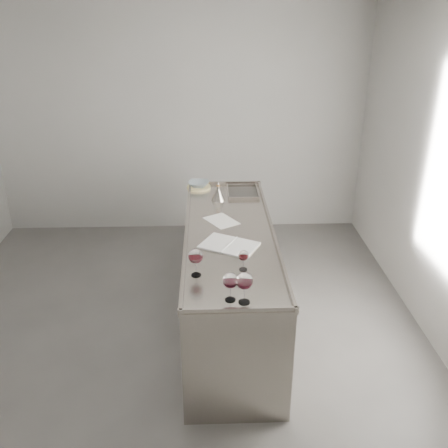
{
  "coord_description": "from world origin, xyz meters",
  "views": [
    {
      "loc": [
        0.31,
        -3.53,
        2.75
      ],
      "look_at": [
        0.45,
        0.29,
        1.02
      ],
      "focal_mm": 40.0,
      "sensor_mm": 36.0,
      "label": 1
    }
  ],
  "objects_px": {
    "wine_glass_right": "(245,282)",
    "counter": "(230,279)",
    "wine_glass_middle": "(230,281)",
    "wine_funnel": "(218,194)",
    "notebook": "(229,245)",
    "wine_glass_small": "(243,256)",
    "wine_glass_left": "(196,257)",
    "ceramic_bowl": "(199,184)"
  },
  "relations": [
    {
      "from": "wine_glass_right",
      "to": "wine_glass_left",
      "type": "bearing_deg",
      "value": 131.43
    },
    {
      "from": "counter",
      "to": "wine_glass_small",
      "type": "xyz_separation_m",
      "value": [
        0.07,
        -0.65,
        0.58
      ]
    },
    {
      "from": "counter",
      "to": "wine_glass_left",
      "type": "height_order",
      "value": "wine_glass_left"
    },
    {
      "from": "wine_glass_middle",
      "to": "wine_funnel",
      "type": "xyz_separation_m",
      "value": [
        -0.03,
        1.78,
        -0.08
      ]
    },
    {
      "from": "wine_glass_small",
      "to": "wine_glass_middle",
      "type": "bearing_deg",
      "value": -105.95
    },
    {
      "from": "notebook",
      "to": "wine_funnel",
      "type": "relative_size",
      "value": 2.58
    },
    {
      "from": "wine_glass_right",
      "to": "notebook",
      "type": "height_order",
      "value": "wine_glass_right"
    },
    {
      "from": "wine_funnel",
      "to": "wine_glass_left",
      "type": "bearing_deg",
      "value": -97.67
    },
    {
      "from": "wine_glass_right",
      "to": "ceramic_bowl",
      "type": "bearing_deg",
      "value": 98.4
    },
    {
      "from": "wine_glass_left",
      "to": "wine_funnel",
      "type": "distance_m",
      "value": 1.47
    },
    {
      "from": "wine_glass_middle",
      "to": "wine_glass_left",
      "type": "bearing_deg",
      "value": 124.73
    },
    {
      "from": "notebook",
      "to": "wine_glass_middle",
      "type": "bearing_deg",
      "value": -63.89
    },
    {
      "from": "wine_glass_right",
      "to": "wine_glass_small",
      "type": "bearing_deg",
      "value": 86.72
    },
    {
      "from": "wine_glass_left",
      "to": "wine_funnel",
      "type": "height_order",
      "value": "wine_glass_left"
    },
    {
      "from": "wine_glass_left",
      "to": "wine_glass_small",
      "type": "height_order",
      "value": "wine_glass_left"
    },
    {
      "from": "ceramic_bowl",
      "to": "wine_funnel",
      "type": "xyz_separation_m",
      "value": [
        0.2,
        -0.35,
        0.02
      ]
    },
    {
      "from": "wine_glass_small",
      "to": "notebook",
      "type": "relative_size",
      "value": 0.3
    },
    {
      "from": "wine_glass_middle",
      "to": "wine_glass_right",
      "type": "height_order",
      "value": "wine_glass_right"
    },
    {
      "from": "ceramic_bowl",
      "to": "wine_glass_middle",
      "type": "bearing_deg",
      "value": -83.85
    },
    {
      "from": "wine_glass_right",
      "to": "counter",
      "type": "bearing_deg",
      "value": 92.32
    },
    {
      "from": "notebook",
      "to": "ceramic_bowl",
      "type": "height_order",
      "value": "ceramic_bowl"
    },
    {
      "from": "wine_glass_middle",
      "to": "notebook",
      "type": "relative_size",
      "value": 0.39
    },
    {
      "from": "wine_glass_small",
      "to": "notebook",
      "type": "bearing_deg",
      "value": 102.51
    },
    {
      "from": "wine_glass_left",
      "to": "notebook",
      "type": "height_order",
      "value": "wine_glass_left"
    },
    {
      "from": "counter",
      "to": "wine_glass_middle",
      "type": "distance_m",
      "value": 1.22
    },
    {
      "from": "counter",
      "to": "wine_glass_right",
      "type": "distance_m",
      "value": 1.25
    },
    {
      "from": "counter",
      "to": "wine_glass_small",
      "type": "distance_m",
      "value": 0.87
    },
    {
      "from": "wine_glass_right",
      "to": "notebook",
      "type": "relative_size",
      "value": 0.42
    },
    {
      "from": "notebook",
      "to": "wine_funnel",
      "type": "bearing_deg",
      "value": 121.7
    },
    {
      "from": "wine_glass_left",
      "to": "wine_glass_small",
      "type": "bearing_deg",
      "value": 11.18
    },
    {
      "from": "wine_glass_middle",
      "to": "wine_funnel",
      "type": "distance_m",
      "value": 1.79
    },
    {
      "from": "counter",
      "to": "wine_glass_small",
      "type": "bearing_deg",
      "value": -84.0
    },
    {
      "from": "wine_glass_right",
      "to": "wine_glass_small",
      "type": "distance_m",
      "value": 0.43
    },
    {
      "from": "wine_funnel",
      "to": "notebook",
      "type": "bearing_deg",
      "value": -86.44
    },
    {
      "from": "counter",
      "to": "wine_glass_small",
      "type": "relative_size",
      "value": 15.56
    },
    {
      "from": "counter",
      "to": "wine_glass_right",
      "type": "bearing_deg",
      "value": -87.68
    },
    {
      "from": "wine_funnel",
      "to": "wine_glass_right",
      "type": "bearing_deg",
      "value": -86.1
    },
    {
      "from": "wine_glass_left",
      "to": "ceramic_bowl",
      "type": "xyz_separation_m",
      "value": [
        0.0,
        1.8,
        -0.1
      ]
    },
    {
      "from": "wine_glass_left",
      "to": "ceramic_bowl",
      "type": "height_order",
      "value": "wine_glass_left"
    },
    {
      "from": "wine_funnel",
      "to": "wine_glass_middle",
      "type": "bearing_deg",
      "value": -88.91
    },
    {
      "from": "wine_glass_left",
      "to": "wine_glass_middle",
      "type": "bearing_deg",
      "value": -55.27
    },
    {
      "from": "wine_glass_small",
      "to": "notebook",
      "type": "height_order",
      "value": "wine_glass_small"
    }
  ]
}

